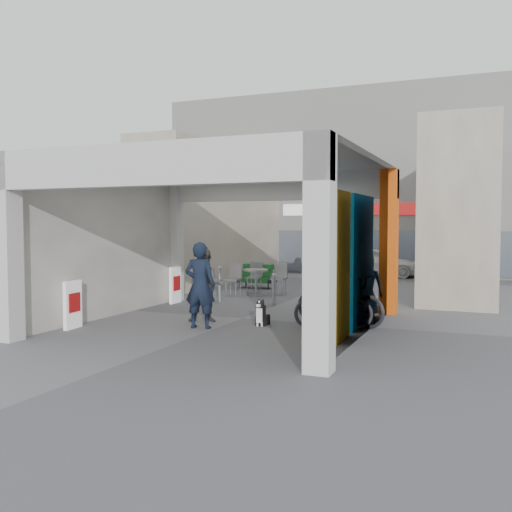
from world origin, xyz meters
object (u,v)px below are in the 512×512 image
at_px(white_van, 372,262).
at_px(man_with_dog, 200,285).
at_px(border_collie, 262,315).
at_px(man_back_turned, 206,285).
at_px(bicycle_front, 340,300).
at_px(cafe_set, 256,283).
at_px(man_elderly, 366,284).
at_px(man_crates, 319,258).
at_px(bicycle_rear, 333,306).
at_px(produce_stand, 257,279).

bearing_deg(white_van, man_with_dog, 162.39).
distance_m(border_collie, man_back_turned, 1.45).
height_order(man_with_dog, bicycle_front, man_with_dog).
bearing_deg(bicycle_front, cafe_set, 53.79).
bearing_deg(border_collie, bicycle_front, 28.58).
bearing_deg(border_collie, man_back_turned, -174.57).
bearing_deg(cafe_set, white_van, 73.25).
xyz_separation_m(cafe_set, man_elderly, (4.03, -2.91, 0.42)).
distance_m(cafe_set, man_elderly, 4.99).
bearing_deg(bicycle_front, man_crates, 31.75).
bearing_deg(bicycle_rear, bicycle_front, -15.54).
bearing_deg(white_van, man_crates, 146.48).
bearing_deg(cafe_set, man_crates, 76.80).
relative_size(man_with_dog, white_van, 0.49).
xyz_separation_m(produce_stand, white_van, (2.82, 5.62, 0.30)).
xyz_separation_m(produce_stand, man_elderly, (4.67, -4.55, 0.44)).
height_order(man_with_dog, man_back_turned, man_with_dog).
bearing_deg(man_crates, bicycle_front, 108.81).
xyz_separation_m(man_back_turned, bicycle_front, (2.86, 0.75, -0.28)).
distance_m(border_collie, bicycle_front, 1.72).
distance_m(man_back_turned, white_van, 12.34).
distance_m(cafe_set, produce_stand, 1.76).
distance_m(produce_stand, man_crates, 2.76).
height_order(produce_stand, man_back_turned, man_back_turned).
distance_m(border_collie, bicycle_rear, 1.57).
relative_size(man_with_dog, man_back_turned, 1.11).
distance_m(cafe_set, bicycle_rear, 6.05).
bearing_deg(bicycle_rear, man_with_dog, 94.76).
distance_m(man_crates, bicycle_front, 8.59).
bearing_deg(produce_stand, bicycle_rear, -45.67).
height_order(border_collie, man_back_turned, man_back_turned).
bearing_deg(border_collie, white_van, 93.69).
relative_size(man_back_turned, bicycle_front, 0.79).
height_order(produce_stand, man_with_dog, man_with_dog).
relative_size(man_with_dog, bicycle_rear, 1.11).
bearing_deg(bicycle_front, white_van, 20.15).
distance_m(man_elderly, bicycle_front, 1.39).
distance_m(bicycle_front, bicycle_rear, 0.52).
height_order(cafe_set, man_with_dog, man_with_dog).
distance_m(man_with_dog, bicycle_front, 3.02).
xyz_separation_m(produce_stand, border_collie, (2.84, -6.61, -0.09)).
xyz_separation_m(border_collie, bicycle_rear, (1.53, 0.20, 0.26)).
distance_m(produce_stand, man_with_dog, 7.60).
bearing_deg(man_crates, man_with_dog, 90.87).
xyz_separation_m(man_with_dog, bicycle_front, (2.61, 1.48, -0.36)).
bearing_deg(bicycle_rear, man_elderly, -24.72).
xyz_separation_m(man_with_dog, white_van, (1.06, 12.99, -0.28)).
distance_m(man_elderly, man_crates, 7.45).
relative_size(produce_stand, man_with_dog, 0.68).
height_order(cafe_set, man_elderly, man_elderly).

